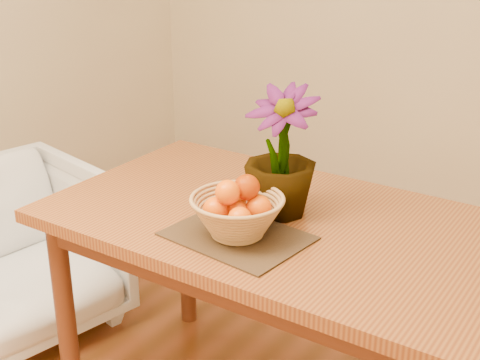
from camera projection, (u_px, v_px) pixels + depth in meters
The scene contains 6 objects.
table at pixel (283, 245), 1.98m from camera, with size 1.40×0.80×0.75m.
placemat at pixel (237, 236), 1.83m from camera, with size 0.37×0.28×0.01m, color #3C2816.
wicker_basket at pixel (237, 218), 1.81m from camera, with size 0.26×0.26×0.11m.
orange_pile at pixel (239, 201), 1.80m from camera, with size 0.16×0.15×0.13m.
potted_plant at pixel (281, 152), 1.91m from camera, with size 0.21×0.21×0.38m, color #1B4313.
armchair at pixel (13, 246), 2.63m from camera, with size 0.70×0.65×0.72m, color #85705C.
Camera 1 is at (0.87, -1.24, 1.58)m, focal length 50.00 mm.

